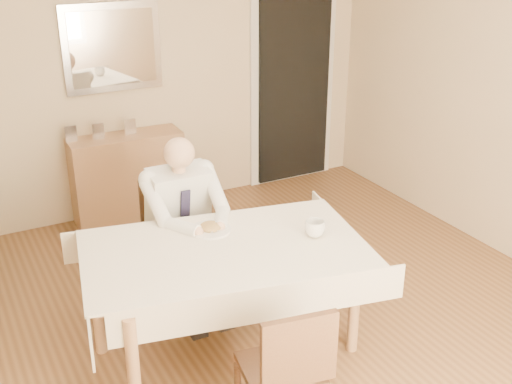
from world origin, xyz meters
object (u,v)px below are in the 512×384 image
coffee_mug (315,228)px  sideboard (128,177)px  seated_man (188,219)px  dining_table (225,260)px  chair_far (174,230)px  chair_near (288,368)px

coffee_mug → sideboard: coffee_mug is taller
seated_man → coffee_mug: seated_man is taller
dining_table → chair_far: size_ratio=2.22×
chair_far → chair_near: bearing=-83.6°
dining_table → chair_near: 0.86m
dining_table → seated_man: bearing=101.0°
dining_table → chair_near: chair_near is taller
chair_far → seated_man: (0.00, -0.28, 0.21)m
dining_table → sideboard: (0.08, 2.23, -0.27)m
seated_man → coffee_mug: (0.56, -0.71, 0.11)m
chair_far → coffee_mug: 1.19m
dining_table → chair_near: (-0.05, -0.83, -0.20)m
dining_table → seated_man: size_ratio=1.53×
chair_near → sideboard: bearing=97.1°
coffee_mug → sideboard: 2.43m
dining_table → seated_man: 0.59m
seated_man → coffee_mug: 0.92m
dining_table → sideboard: 2.25m
coffee_mug → sideboard: bearing=101.7°
chair_far → seated_man: bearing=-82.1°
chair_far → sideboard: chair_far is taller
chair_near → seated_man: (0.05, 1.43, 0.23)m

